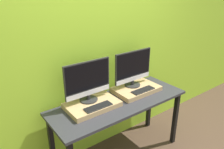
% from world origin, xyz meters
% --- Properties ---
extents(wall_back, '(8.00, 0.04, 2.60)m').
position_xyz_m(wall_back, '(0.00, 0.67, 1.30)').
color(wall_back, '#9ED12D').
rests_on(wall_back, ground_plane).
extents(workbench, '(1.63, 0.60, 0.79)m').
position_xyz_m(workbench, '(0.00, 0.30, 0.69)').
color(workbench, '#2D2D33').
rests_on(workbench, ground_plane).
extents(wooden_riser_left, '(0.56, 0.36, 0.05)m').
position_xyz_m(wooden_riser_left, '(-0.32, 0.37, 0.82)').
color(wooden_riser_left, tan).
rests_on(wooden_riser_left, workbench).
extents(monitor_left, '(0.54, 0.20, 0.45)m').
position_xyz_m(monitor_left, '(-0.32, 0.44, 1.08)').
color(monitor_left, '#282828').
rests_on(monitor_left, wooden_riser_left).
extents(keyboard_left, '(0.30, 0.10, 0.01)m').
position_xyz_m(keyboard_left, '(-0.32, 0.25, 0.85)').
color(keyboard_left, '#2D2D2D').
rests_on(keyboard_left, wooden_riser_left).
extents(wooden_riser_right, '(0.56, 0.36, 0.05)m').
position_xyz_m(wooden_riser_right, '(0.32, 0.37, 0.82)').
color(wooden_riser_right, tan).
rests_on(wooden_riser_right, workbench).
extents(monitor_right, '(0.54, 0.20, 0.45)m').
position_xyz_m(monitor_right, '(0.32, 0.44, 1.08)').
color(monitor_right, '#282828').
rests_on(monitor_right, wooden_riser_right).
extents(keyboard_right, '(0.30, 0.10, 0.01)m').
position_xyz_m(keyboard_right, '(0.32, 0.25, 0.85)').
color(keyboard_right, '#2D2D2D').
rests_on(keyboard_right, wooden_riser_right).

